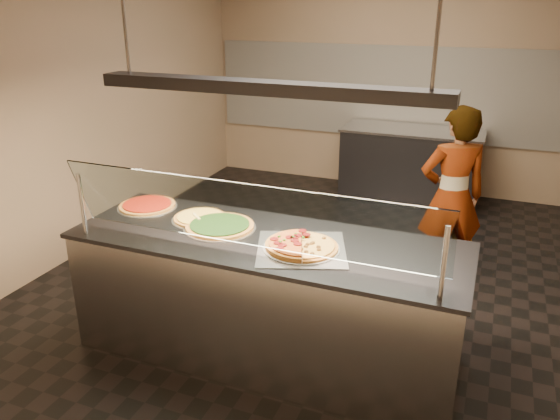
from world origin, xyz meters
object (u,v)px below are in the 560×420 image
at_px(prep_table, 410,165).
at_px(worker, 452,197).
at_px(perforated_tray, 301,248).
at_px(pizza_tomato, 148,205).
at_px(pizza_spatula, 204,218).
at_px(heat_lamp_housing, 265,88).
at_px(serving_counter, 267,297).
at_px(half_pizza_sausage, 318,248).
at_px(pizza_cheese, 200,217).
at_px(sneeze_guard, 244,216).
at_px(half_pizza_pepperoni, 285,242).
at_px(pizza_spinach, 220,226).

xyz_separation_m(prep_table, worker, (0.68, -2.10, 0.35)).
xyz_separation_m(perforated_tray, pizza_tomato, (-1.39, 0.29, 0.01)).
xyz_separation_m(pizza_spatula, worker, (1.63, 1.54, -0.14)).
height_order(pizza_tomato, heat_lamp_housing, heat_lamp_housing).
xyz_separation_m(prep_table, heat_lamp_housing, (-0.40, -3.75, 1.48)).
xyz_separation_m(perforated_tray, prep_table, (0.12, 3.82, -0.47)).
relative_size(serving_counter, half_pizza_sausage, 5.19).
distance_m(perforated_tray, pizza_cheese, 0.90).
bearing_deg(sneeze_guard, serving_counter, 90.00).
bearing_deg(prep_table, pizza_cheese, -105.45).
xyz_separation_m(serving_counter, pizza_cheese, (-0.59, 0.14, 0.48)).
bearing_deg(worker, prep_table, -98.14).
relative_size(pizza_tomato, pizza_spatula, 1.62).
height_order(half_pizza_pepperoni, pizza_tomato, half_pizza_pepperoni).
distance_m(serving_counter, perforated_tray, 0.55).
distance_m(pizza_cheese, prep_table, 3.77).
xyz_separation_m(pizza_spinach, worker, (1.46, 1.60, -0.13)).
height_order(sneeze_guard, pizza_tomato, sneeze_guard).
xyz_separation_m(perforated_tray, pizza_spatula, (-0.83, 0.18, 0.02)).
bearing_deg(half_pizza_sausage, half_pizza_pepperoni, 179.61).
relative_size(sneeze_guard, half_pizza_pepperoni, 4.73).
height_order(serving_counter, half_pizza_pepperoni, half_pizza_pepperoni).
xyz_separation_m(half_pizza_sausage, pizza_cheese, (-0.99, 0.21, -0.01)).
bearing_deg(perforated_tray, heat_lamp_housing, 165.50).
bearing_deg(serving_counter, half_pizza_pepperoni, -23.40).
height_order(sneeze_guard, half_pizza_pepperoni, sneeze_guard).
xyz_separation_m(half_pizza_sausage, pizza_tomato, (-1.51, 0.29, -0.01)).
bearing_deg(prep_table, sneeze_guard, -95.62).
height_order(serving_counter, heat_lamp_housing, heat_lamp_housing).
distance_m(half_pizza_pepperoni, prep_table, 3.86).
bearing_deg(prep_table, half_pizza_sausage, -90.09).
distance_m(half_pizza_sausage, heat_lamp_housing, 1.07).
height_order(half_pizza_pepperoni, heat_lamp_housing, heat_lamp_housing).
relative_size(perforated_tray, pizza_tomato, 1.58).
xyz_separation_m(sneeze_guard, pizza_spinach, (-0.38, 0.39, -0.28)).
bearing_deg(serving_counter, worker, 56.76).
bearing_deg(pizza_tomato, sneeze_guard, -26.61).
distance_m(pizza_spatula, heat_lamp_housing, 1.14).
relative_size(serving_counter, half_pizza_pepperoni, 5.19).
bearing_deg(pizza_spatula, heat_lamp_housing, -11.19).
xyz_separation_m(serving_counter, pizza_spatula, (-0.55, 0.11, 0.49)).
height_order(pizza_cheese, prep_table, pizza_cheese).
bearing_deg(perforated_tray, prep_table, 88.18).
distance_m(sneeze_guard, prep_table, 4.18).
relative_size(half_pizza_sausage, pizza_spatula, 1.84).
xyz_separation_m(pizza_spinach, pizza_tomato, (-0.73, 0.16, -0.00)).
bearing_deg(pizza_tomato, prep_table, 66.84).
distance_m(serving_counter, pizza_tomato, 1.23).
relative_size(perforated_tray, prep_table, 0.42).
bearing_deg(half_pizza_sausage, prep_table, 89.91).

